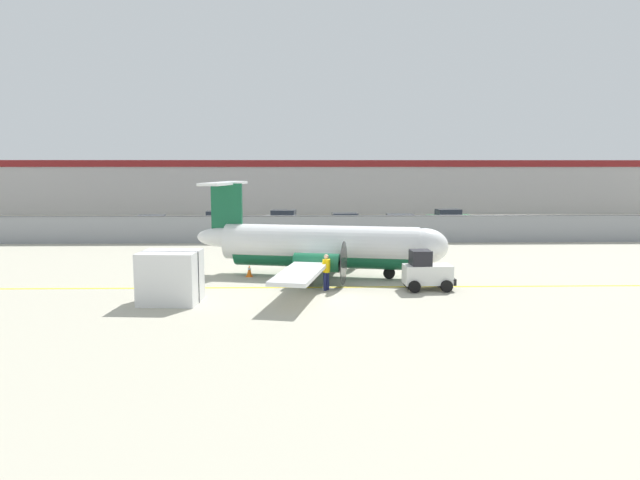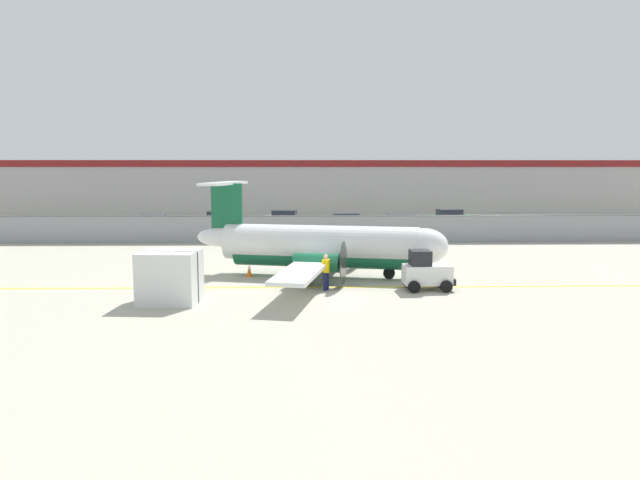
% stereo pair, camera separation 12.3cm
% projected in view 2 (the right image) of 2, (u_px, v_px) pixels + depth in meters
% --- Properties ---
extents(ground_plane, '(140.00, 140.00, 0.01)m').
position_uv_depth(ground_plane, '(312.00, 287.00, 27.25)').
color(ground_plane, '#B2AD99').
extents(perimeter_fence, '(98.00, 0.10, 2.10)m').
position_uv_depth(perimeter_fence, '(311.00, 228.00, 42.97)').
color(perimeter_fence, gray).
rests_on(perimeter_fence, ground).
extents(parking_lot_strip, '(98.00, 17.00, 0.12)m').
position_uv_depth(parking_lot_strip, '(310.00, 226.00, 54.51)').
color(parking_lot_strip, '#38383A').
rests_on(parking_lot_strip, ground).
extents(background_building, '(91.00, 8.10, 6.50)m').
position_uv_depth(background_building, '(310.00, 186.00, 72.43)').
color(background_building, '#BCB7B2').
rests_on(background_building, ground).
extents(commuter_airplane, '(13.36, 15.99, 4.92)m').
position_uv_depth(commuter_airplane, '(325.00, 246.00, 29.75)').
color(commuter_airplane, white).
rests_on(commuter_airplane, ground).
extents(baggage_tug, '(2.38, 1.48, 1.88)m').
position_uv_depth(baggage_tug, '(426.00, 272.00, 26.59)').
color(baggage_tug, silver).
rests_on(baggage_tug, ground).
extents(ground_crew_worker, '(0.48, 0.48, 1.70)m').
position_uv_depth(ground_crew_worker, '(326.00, 270.00, 26.50)').
color(ground_crew_worker, '#191E4C').
rests_on(ground_crew_worker, ground).
extents(cargo_container, '(2.55, 2.18, 2.20)m').
position_uv_depth(cargo_container, '(170.00, 277.00, 24.09)').
color(cargo_container, silver).
rests_on(cargo_container, ground).
extents(traffic_cone_near_left, '(0.36, 0.36, 0.64)m').
position_uv_depth(traffic_cone_near_left, '(249.00, 271.00, 29.88)').
color(traffic_cone_near_left, orange).
rests_on(traffic_cone_near_left, ground).
extents(traffic_cone_near_right, '(0.36, 0.36, 0.64)m').
position_uv_depth(traffic_cone_near_right, '(359.00, 263.00, 32.37)').
color(traffic_cone_near_right, orange).
rests_on(traffic_cone_near_right, ground).
extents(parked_car_0, '(4.25, 2.11, 1.58)m').
position_uv_depth(parked_car_0, '(150.00, 225.00, 47.81)').
color(parked_car_0, gray).
rests_on(parked_car_0, parking_lot_strip).
extents(parked_car_1, '(4.33, 2.28, 1.58)m').
position_uv_depth(parked_car_1, '(221.00, 220.00, 52.44)').
color(parked_car_1, navy).
rests_on(parked_car_1, parking_lot_strip).
extents(parked_car_2, '(4.39, 2.44, 1.58)m').
position_uv_depth(parked_car_2, '(286.00, 219.00, 53.44)').
color(parked_car_2, silver).
rests_on(parked_car_2, parking_lot_strip).
extents(parked_car_3, '(4.28, 2.16, 1.58)m').
position_uv_depth(parked_car_3, '(344.00, 222.00, 49.90)').
color(parked_car_3, '#B28C19').
rests_on(parked_car_3, parking_lot_strip).
extents(parked_car_4, '(4.23, 2.06, 1.58)m').
position_uv_depth(parked_car_4, '(402.00, 224.00, 48.71)').
color(parked_car_4, silver).
rests_on(parked_car_4, parking_lot_strip).
extents(parked_car_5, '(4.36, 2.37, 1.58)m').
position_uv_depth(parked_car_5, '(450.00, 218.00, 54.46)').
color(parked_car_5, '#19662D').
rests_on(parked_car_5, parking_lot_strip).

